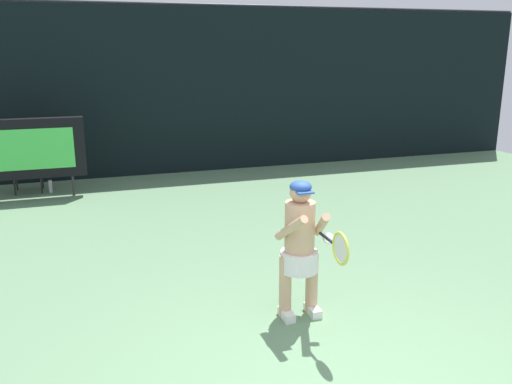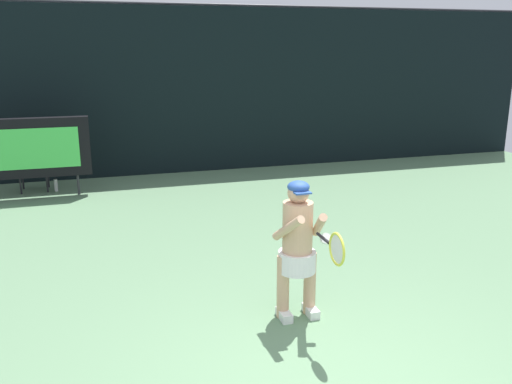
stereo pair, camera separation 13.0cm
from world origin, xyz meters
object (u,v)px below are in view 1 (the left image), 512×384
at_px(water_bottle, 50,186).
at_px(tennis_player, 300,244).
at_px(scoreboard, 22,149).
at_px(umpire_chair, 27,160).
at_px(tennis_racket, 339,248).

bearing_deg(water_bottle, tennis_player, -66.48).
height_order(scoreboard, water_bottle, scoreboard).
distance_m(scoreboard, water_bottle, 0.99).
height_order(umpire_chair, tennis_player, tennis_player).
bearing_deg(umpire_chair, water_bottle, -29.89).
relative_size(umpire_chair, tennis_player, 0.74).
distance_m(scoreboard, umpire_chair, 0.70).
xyz_separation_m(tennis_player, tennis_racket, (0.11, -0.66, 0.19)).
bearing_deg(tennis_player, scoreboard, 118.03).
height_order(umpire_chair, tennis_racket, tennis_racket).
distance_m(scoreboard, tennis_racket, 7.19).
relative_size(water_bottle, tennis_racket, 0.44).
bearing_deg(umpire_chair, tennis_racket, -65.70).
relative_size(scoreboard, tennis_player, 1.50).
distance_m(umpire_chair, water_bottle, 0.67).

